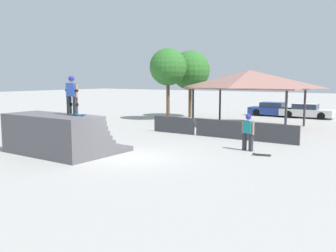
{
  "coord_description": "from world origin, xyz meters",
  "views": [
    {
      "loc": [
        10.62,
        -12.53,
        3.52
      ],
      "look_at": [
        -0.43,
        3.45,
        1.02
      ],
      "focal_mm": 40.0,
      "sensor_mm": 36.0,
      "label": 1
    }
  ],
  "objects_px": {
    "bystander_walking": "(248,129)",
    "skater_on_deck": "(72,93)",
    "skateboard_on_ground": "(261,154)",
    "skateboard_on_deck": "(78,114)",
    "parked_car_blue": "(273,110)",
    "parked_car_white": "(306,111)",
    "tree_beside_pavilion": "(190,70)",
    "tree_far_back": "(168,67)"
  },
  "relations": [
    {
      "from": "bystander_walking",
      "to": "skater_on_deck",
      "type": "bearing_deg",
      "value": 55.48
    },
    {
      "from": "bystander_walking",
      "to": "skateboard_on_ground",
      "type": "relative_size",
      "value": 2.09
    },
    {
      "from": "skateboard_on_deck",
      "to": "bystander_walking",
      "type": "bearing_deg",
      "value": 37.39
    },
    {
      "from": "skateboard_on_deck",
      "to": "parked_car_blue",
      "type": "distance_m",
      "value": 22.85
    },
    {
      "from": "parked_car_blue",
      "to": "parked_car_white",
      "type": "height_order",
      "value": "same"
    },
    {
      "from": "skateboard_on_ground",
      "to": "tree_beside_pavilion",
      "type": "height_order",
      "value": "tree_beside_pavilion"
    },
    {
      "from": "skater_on_deck",
      "to": "bystander_walking",
      "type": "bearing_deg",
      "value": 36.95
    },
    {
      "from": "skater_on_deck",
      "to": "bystander_walking",
      "type": "height_order",
      "value": "skater_on_deck"
    },
    {
      "from": "parked_car_blue",
      "to": "parked_car_white",
      "type": "xyz_separation_m",
      "value": [
        3.02,
        -0.11,
        -0.0
      ]
    },
    {
      "from": "skateboard_on_deck",
      "to": "parked_car_blue",
      "type": "height_order",
      "value": "skateboard_on_deck"
    },
    {
      "from": "skater_on_deck",
      "to": "skateboard_on_ground",
      "type": "distance_m",
      "value": 9.03
    },
    {
      "from": "bystander_walking",
      "to": "parked_car_blue",
      "type": "relative_size",
      "value": 0.4
    },
    {
      "from": "bystander_walking",
      "to": "skateboard_on_deck",
      "type": "bearing_deg",
      "value": 57.92
    },
    {
      "from": "skater_on_deck",
      "to": "parked_car_white",
      "type": "xyz_separation_m",
      "value": [
        4.49,
        22.6,
        -2.26
      ]
    },
    {
      "from": "skateboard_on_deck",
      "to": "tree_far_back",
      "type": "xyz_separation_m",
      "value": [
        -4.98,
        14.27,
        2.49
      ]
    },
    {
      "from": "tree_beside_pavilion",
      "to": "tree_far_back",
      "type": "relative_size",
      "value": 1.0
    },
    {
      "from": "parked_car_blue",
      "to": "tree_beside_pavilion",
      "type": "bearing_deg",
      "value": -138.88
    },
    {
      "from": "skater_on_deck",
      "to": "skateboard_on_deck",
      "type": "distance_m",
      "value": 1.04
    },
    {
      "from": "skateboard_on_deck",
      "to": "skateboard_on_ground",
      "type": "height_order",
      "value": "skateboard_on_deck"
    },
    {
      "from": "tree_far_back",
      "to": "parked_car_white",
      "type": "bearing_deg",
      "value": 42.89
    },
    {
      "from": "skater_on_deck",
      "to": "parked_car_white",
      "type": "bearing_deg",
      "value": 73.58
    },
    {
      "from": "tree_beside_pavilion",
      "to": "parked_car_blue",
      "type": "distance_m",
      "value": 8.67
    },
    {
      "from": "skateboard_on_deck",
      "to": "tree_far_back",
      "type": "bearing_deg",
      "value": 102.07
    },
    {
      "from": "skateboard_on_deck",
      "to": "bystander_walking",
      "type": "distance_m",
      "value": 8.07
    },
    {
      "from": "skateboard_on_deck",
      "to": "tree_beside_pavilion",
      "type": "relative_size",
      "value": 0.15
    },
    {
      "from": "skateboard_on_ground",
      "to": "tree_far_back",
      "type": "distance_m",
      "value": 15.62
    },
    {
      "from": "tree_beside_pavilion",
      "to": "parked_car_white",
      "type": "distance_m",
      "value": 10.87
    },
    {
      "from": "bystander_walking",
      "to": "parked_car_blue",
      "type": "height_order",
      "value": "bystander_walking"
    },
    {
      "from": "parked_car_blue",
      "to": "skater_on_deck",
      "type": "bearing_deg",
      "value": -95.21
    },
    {
      "from": "bystander_walking",
      "to": "tree_far_back",
      "type": "bearing_deg",
      "value": -25.6
    },
    {
      "from": "skateboard_on_deck",
      "to": "tree_beside_pavilion",
      "type": "bearing_deg",
      "value": 98.1
    },
    {
      "from": "skater_on_deck",
      "to": "tree_far_back",
      "type": "relative_size",
      "value": 0.3
    },
    {
      "from": "parked_car_blue",
      "to": "skateboard_on_deck",
      "type": "bearing_deg",
      "value": -94.13
    },
    {
      "from": "tree_beside_pavilion",
      "to": "tree_far_back",
      "type": "height_order",
      "value": "tree_far_back"
    },
    {
      "from": "tree_beside_pavilion",
      "to": "parked_car_white",
      "type": "bearing_deg",
      "value": 30.68
    },
    {
      "from": "parked_car_blue",
      "to": "parked_car_white",
      "type": "relative_size",
      "value": 0.99
    },
    {
      "from": "bystander_walking",
      "to": "tree_beside_pavilion",
      "type": "distance_m",
      "value": 16.1
    },
    {
      "from": "bystander_walking",
      "to": "tree_beside_pavilion",
      "type": "relative_size",
      "value": 0.3
    },
    {
      "from": "tree_far_back",
      "to": "parked_car_white",
      "type": "distance_m",
      "value": 12.92
    },
    {
      "from": "skater_on_deck",
      "to": "tree_beside_pavilion",
      "type": "bearing_deg",
      "value": 98.84
    },
    {
      "from": "parked_car_white",
      "to": "skateboard_on_deck",
      "type": "bearing_deg",
      "value": -102.25
    },
    {
      "from": "bystander_walking",
      "to": "parked_car_blue",
      "type": "distance_m",
      "value": 17.79
    }
  ]
}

